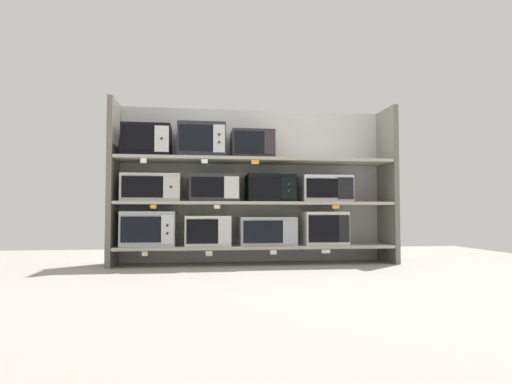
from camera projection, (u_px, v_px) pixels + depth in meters
ground at (273, 280)px, 3.41m from camera, size 6.74×6.00×0.02m
back_panel at (253, 185)px, 4.68m from camera, size 2.94×0.04×1.61m
upright_left at (113, 183)px, 4.26m from camera, size 0.05×0.45×1.61m
upright_right at (388, 185)px, 4.62m from camera, size 0.05×0.45×1.61m
shelf_0 at (256, 247)px, 4.41m from camera, size 2.74×0.45×0.03m
microwave_0 at (149, 229)px, 4.28m from camera, size 0.51×0.41×0.34m
microwave_1 at (208, 231)px, 4.35m from camera, size 0.44×0.37×0.29m
microwave_2 at (267, 231)px, 4.43m from camera, size 0.56×0.39×0.28m
microwave_3 at (324, 228)px, 4.50m from camera, size 0.44×0.36×0.33m
price_tag_0 at (145, 254)px, 4.04m from camera, size 0.05×0.00×0.04m
price_tag_1 at (209, 254)px, 4.12m from camera, size 0.06×0.00×0.05m
price_tag_2 at (274, 252)px, 4.20m from camera, size 0.06×0.00×0.04m
price_tag_3 at (326, 251)px, 4.27m from camera, size 0.09×0.00×0.03m
shelf_1 at (256, 203)px, 4.43m from camera, size 2.74×0.45×0.03m
microwave_4 at (152, 188)px, 4.30m from camera, size 0.56×0.40×0.27m
microwave_5 at (214, 188)px, 4.38m from camera, size 0.48×0.41×0.27m
microwave_6 at (270, 188)px, 4.45m from camera, size 0.47×0.43×0.27m
microwave_7 at (325, 189)px, 4.53m from camera, size 0.51×0.35×0.27m
price_tag_4 at (153, 207)px, 4.07m from camera, size 0.06×0.00×0.04m
price_tag_5 at (217, 207)px, 4.15m from camera, size 0.06×0.00×0.04m
price_tag_6 at (336, 207)px, 4.30m from camera, size 0.07×0.00×0.03m
shelf_2 at (256, 161)px, 4.45m from camera, size 2.74×0.45×0.03m
microwave_8 at (147, 142)px, 4.31m from camera, size 0.46×0.40×0.31m
microwave_9 at (201, 142)px, 4.38m from camera, size 0.46×0.42×0.34m
microwave_10 at (252, 145)px, 4.45m from camera, size 0.42×0.38×0.28m
price_tag_7 at (143, 161)px, 4.08m from camera, size 0.06×0.00×0.05m
price_tag_8 at (205, 161)px, 4.16m from camera, size 0.06×0.00×0.04m
price_tag_9 at (255, 162)px, 4.22m from camera, size 0.08×0.00×0.04m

